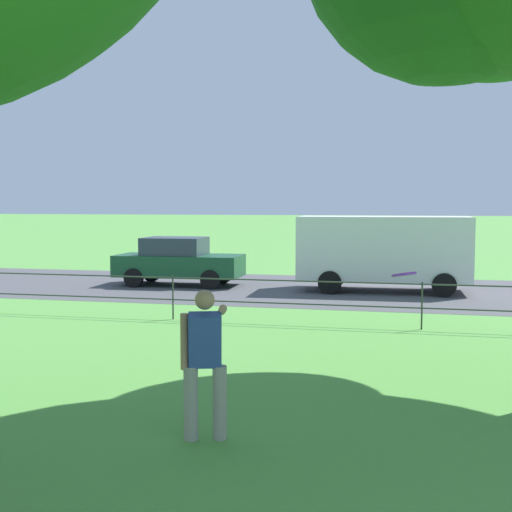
{
  "coord_description": "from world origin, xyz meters",
  "views": [
    {
      "loc": [
        -0.19,
        -0.13,
        2.62
      ],
      "look_at": [
        -2.69,
        10.51,
        1.77
      ],
      "focal_mm": 47.28,
      "sensor_mm": 36.0,
      "label": 1
    }
  ],
  "objects": [
    {
      "name": "car_dark_green_far_right",
      "position": [
        -7.53,
        20.23,
        0.78
      ],
      "size": [
        4.05,
        1.91,
        1.54
      ],
      "color": "#194C2D",
      "rests_on": "ground"
    },
    {
      "name": "street_strip",
      "position": [
        0.0,
        20.14,
        0.0
      ],
      "size": [
        80.0,
        7.71,
        0.01
      ],
      "primitive_type": "cube",
      "color": "#4C4C51",
      "rests_on": "ground"
    },
    {
      "name": "park_fence",
      "position": [
        -0.0,
        14.16,
        0.68
      ],
      "size": [
        32.92,
        0.04,
        1.0
      ],
      "color": "#333833",
      "rests_on": "ground"
    },
    {
      "name": "panel_van_right",
      "position": [
        -1.05,
        20.2,
        1.27
      ],
      "size": [
        5.06,
        2.22,
        2.24
      ],
      "color": "white",
      "rests_on": "ground"
    },
    {
      "name": "person_thrower",
      "position": [
        -2.42,
        6.88,
        0.9
      ],
      "size": [
        0.5,
        0.87,
        1.68
      ],
      "color": "gray",
      "rests_on": "ground"
    },
    {
      "name": "frisbee",
      "position": [
        -0.29,
        7.33,
        1.85
      ],
      "size": [
        0.38,
        0.38,
        0.08
      ],
      "color": "purple"
    }
  ]
}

